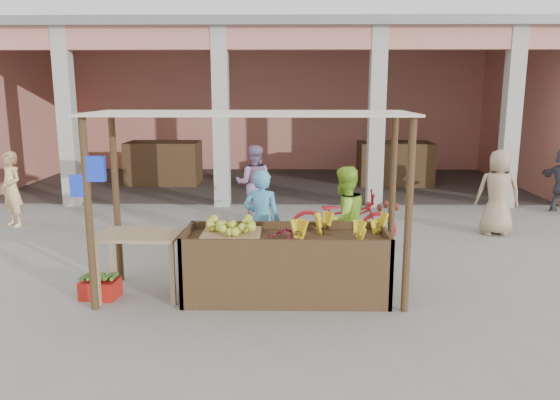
{
  "coord_description": "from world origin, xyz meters",
  "views": [
    {
      "loc": [
        0.53,
        -6.73,
        2.68
      ],
      "look_at": [
        0.4,
        1.2,
        1.04
      ],
      "focal_mm": 35.0,
      "sensor_mm": 36.0,
      "label": 1
    }
  ],
  "objects_px": {
    "red_crate": "(100,289)",
    "motorcycle": "(343,218)",
    "fruit_stall": "(286,267)",
    "vendor_green": "(344,217)",
    "side_table": "(140,244)",
    "vendor_blue": "(262,218)"
  },
  "relations": [
    {
      "from": "fruit_stall",
      "to": "vendor_blue",
      "type": "xyz_separation_m",
      "value": [
        -0.36,
        1.03,
        0.41
      ]
    },
    {
      "from": "side_table",
      "to": "vendor_blue",
      "type": "distance_m",
      "value": 1.84
    },
    {
      "from": "red_crate",
      "to": "vendor_blue",
      "type": "bearing_deg",
      "value": 34.4
    },
    {
      "from": "fruit_stall",
      "to": "vendor_green",
      "type": "height_order",
      "value": "vendor_green"
    },
    {
      "from": "red_crate",
      "to": "motorcycle",
      "type": "relative_size",
      "value": 0.24
    },
    {
      "from": "vendor_blue",
      "to": "red_crate",
      "type": "bearing_deg",
      "value": 42.62
    },
    {
      "from": "side_table",
      "to": "red_crate",
      "type": "bearing_deg",
      "value": -168.26
    },
    {
      "from": "side_table",
      "to": "vendor_blue",
      "type": "xyz_separation_m",
      "value": [
        1.53,
        1.02,
        0.11
      ]
    },
    {
      "from": "fruit_stall",
      "to": "side_table",
      "type": "xyz_separation_m",
      "value": [
        -1.89,
        0.0,
        0.31
      ]
    },
    {
      "from": "red_crate",
      "to": "vendor_blue",
      "type": "xyz_separation_m",
      "value": [
        2.05,
        1.1,
        0.69
      ]
    },
    {
      "from": "vendor_blue",
      "to": "vendor_green",
      "type": "height_order",
      "value": "vendor_green"
    },
    {
      "from": "vendor_green",
      "to": "side_table",
      "type": "bearing_deg",
      "value": -13.61
    },
    {
      "from": "side_table",
      "to": "motorcycle",
      "type": "xyz_separation_m",
      "value": [
        2.85,
        2.38,
        -0.21
      ]
    },
    {
      "from": "red_crate",
      "to": "vendor_green",
      "type": "distance_m",
      "value": 3.49
    },
    {
      "from": "side_table",
      "to": "red_crate",
      "type": "height_order",
      "value": "side_table"
    },
    {
      "from": "fruit_stall",
      "to": "vendor_green",
      "type": "bearing_deg",
      "value": 49.85
    },
    {
      "from": "red_crate",
      "to": "fruit_stall",
      "type": "bearing_deg",
      "value": 7.96
    },
    {
      "from": "red_crate",
      "to": "vendor_green",
      "type": "height_order",
      "value": "vendor_green"
    },
    {
      "from": "red_crate",
      "to": "motorcycle",
      "type": "xyz_separation_m",
      "value": [
        3.38,
        2.46,
        0.38
      ]
    },
    {
      "from": "motorcycle",
      "to": "fruit_stall",
      "type": "bearing_deg",
      "value": 161.47
    },
    {
      "from": "red_crate",
      "to": "motorcycle",
      "type": "height_order",
      "value": "motorcycle"
    },
    {
      "from": "side_table",
      "to": "vendor_blue",
      "type": "bearing_deg",
      "value": 36.92
    }
  ]
}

